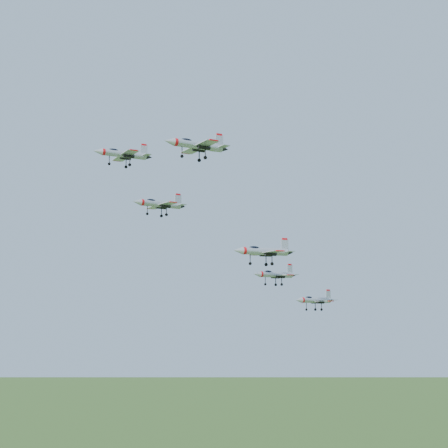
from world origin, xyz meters
name	(u,v)px	position (x,y,z in m)	size (l,w,h in m)	color
jet_lead	(122,154)	(-15.49, 12.69, 146.53)	(13.42, 11.17, 3.58)	#A9AEB6
jet_left_high	(159,204)	(-10.06, 1.99, 134.27)	(11.89, 10.02, 3.20)	#A9AEB6
jet_right_high	(196,145)	(-8.76, -17.48, 141.77)	(12.65, 10.58, 3.38)	#A9AEB6
jet_left_low	(275,274)	(19.36, 10.22, 121.04)	(12.14, 10.23, 3.26)	#A9AEB6
jet_right_low	(263,251)	(7.01, -10.68, 124.24)	(12.95, 10.71, 3.46)	#A9AEB6
jet_trail	(315,300)	(22.98, -1.53, 115.20)	(10.64, 8.97, 2.86)	#A9AEB6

